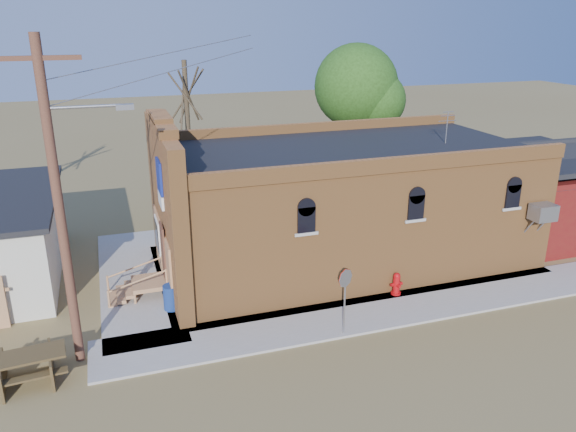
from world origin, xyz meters
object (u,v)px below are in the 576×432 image
object	(u,v)px
fire_hydrant	(396,284)
stop_sign	(345,284)
utility_pole	(61,202)
picnic_table	(26,364)
trash_barrel	(172,297)
brick_bar	(338,204)

from	to	relation	value
fire_hydrant	stop_sign	world-z (taller)	stop_sign
utility_pole	fire_hydrant	size ratio (longest dim) A/B	10.99
stop_sign	picnic_table	bearing A→B (deg)	172.35
stop_sign	picnic_table	world-z (taller)	stop_sign
trash_barrel	picnic_table	size ratio (longest dim) A/B	0.40
fire_hydrant	stop_sign	xyz separation A→B (m)	(-2.81, -1.80, 1.26)
utility_pole	picnic_table	world-z (taller)	utility_pole
utility_pole	brick_bar	bearing A→B (deg)	23.69
trash_barrel	stop_sign	bearing A→B (deg)	-33.80
brick_bar	utility_pole	world-z (taller)	utility_pole
brick_bar	stop_sign	size ratio (longest dim) A/B	7.58
utility_pole	stop_sign	world-z (taller)	utility_pole
picnic_table	stop_sign	bearing A→B (deg)	-8.44
brick_bar	utility_pole	bearing A→B (deg)	-156.31
trash_barrel	picnic_table	distance (m)	5.02
brick_bar	stop_sign	xyz separation A→B (m)	(-2.10, -5.49, -0.60)
brick_bar	picnic_table	world-z (taller)	brick_bar
brick_bar	trash_barrel	distance (m)	7.53
trash_barrel	picnic_table	bearing A→B (deg)	-146.87
brick_bar	trash_barrel	world-z (taller)	brick_bar
stop_sign	trash_barrel	world-z (taller)	stop_sign
utility_pole	trash_barrel	distance (m)	5.52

